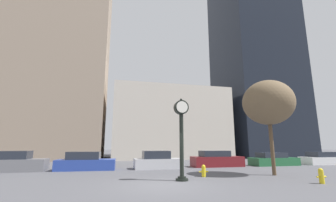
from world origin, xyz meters
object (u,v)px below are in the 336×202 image
at_px(car_maroon, 216,160).
at_px(bare_tree, 268,103).
at_px(car_white, 324,159).
at_px(street_clock, 181,130).
at_px(car_blue, 86,162).
at_px(fire_hydrant_near, 204,171).
at_px(fire_hydrant_far, 321,176).
at_px(car_grey, 13,163).
at_px(car_green, 273,160).
at_px(car_silver, 158,161).

relative_size(car_maroon, bare_tree, 0.74).
bearing_deg(car_white, street_clock, -154.68).
height_order(street_clock, car_blue, street_clock).
distance_m(fire_hydrant_near, bare_tree, 6.32).
xyz_separation_m(fire_hydrant_far, bare_tree, (-0.08, 3.30, 4.28)).
height_order(car_grey, bare_tree, bare_tree).
distance_m(car_grey, car_white, 27.78).
bearing_deg(car_maroon, fire_hydrant_near, -121.43).
height_order(car_grey, fire_hydrant_far, car_grey).
bearing_deg(car_green, car_blue, 179.70).
bearing_deg(car_maroon, car_blue, -178.55).
relative_size(car_maroon, fire_hydrant_far, 6.21).
height_order(car_blue, car_green, car_blue).
bearing_deg(fire_hydrant_near, car_green, 31.68).
bearing_deg(street_clock, fire_hydrant_far, -21.30).
bearing_deg(car_silver, car_green, 1.68).
relative_size(car_grey, fire_hydrant_far, 5.97).
height_order(car_maroon, car_white, car_maroon).
relative_size(car_white, bare_tree, 0.77).
distance_m(car_blue, bare_tree, 14.04).
bearing_deg(car_maroon, street_clock, -126.89).
distance_m(car_white, bare_tree, 13.16).
xyz_separation_m(street_clock, bare_tree, (6.33, 0.80, 2.00)).
bearing_deg(car_white, fire_hydrant_far, -135.40).
distance_m(street_clock, car_maroon, 9.18).
xyz_separation_m(car_silver, car_white, (17.20, 0.37, -0.08)).
bearing_deg(fire_hydrant_far, car_blue, 142.02).
distance_m(car_green, bare_tree, 8.88).
bearing_deg(car_white, fire_hydrant_near, -156.14).
bearing_deg(car_grey, fire_hydrant_near, -26.70).
bearing_deg(fire_hydrant_near, street_clock, -146.03).
bearing_deg(bare_tree, car_blue, 152.98).
height_order(car_maroon, fire_hydrant_far, car_maroon).
bearing_deg(street_clock, car_white, 22.25).
xyz_separation_m(street_clock, fire_hydrant_far, (6.42, -2.50, -2.28)).
bearing_deg(car_maroon, car_grey, -178.94).
bearing_deg(street_clock, car_silver, 90.26).
distance_m(street_clock, fire_hydrant_near, 3.10).
bearing_deg(fire_hydrant_far, car_maroon, 95.95).
distance_m(street_clock, car_blue, 9.15).
distance_m(car_green, fire_hydrant_near, 11.11).
height_order(car_grey, car_maroon, car_grey).
relative_size(car_white, fire_hydrant_far, 6.46).
bearing_deg(car_silver, fire_hydrant_far, -54.89).
relative_size(street_clock, car_blue, 1.01).
bearing_deg(bare_tree, fire_hydrant_far, -88.60).
xyz_separation_m(car_grey, car_silver, (10.57, -0.27, -0.02)).
bearing_deg(fire_hydrant_far, bare_tree, 91.40).
distance_m(car_blue, fire_hydrant_far, 15.29).
xyz_separation_m(car_green, bare_tree, (-4.84, -6.19, 4.15)).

